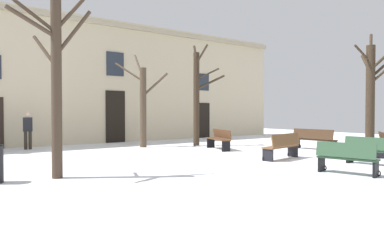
# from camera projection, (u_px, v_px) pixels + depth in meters

# --- Properties ---
(ground_plane) EXTENTS (36.72, 36.72, 0.00)m
(ground_plane) POSITION_uv_depth(u_px,v_px,m) (221.00, 160.00, 12.27)
(ground_plane) COLOR white
(building_facade) EXTENTS (22.95, 0.60, 6.56)m
(building_facade) POSITION_uv_depth(u_px,v_px,m) (115.00, 81.00, 19.34)
(building_facade) COLOR beige
(building_facade) RESTS_ON ground
(tree_near_facade) EXTENTS (1.91, 1.36, 4.97)m
(tree_near_facade) POSITION_uv_depth(u_px,v_px,m) (197.00, 95.00, 17.34)
(tree_near_facade) COLOR #382B1E
(tree_near_facade) RESTS_ON ground
(tree_left_of_center) EXTENTS (2.09, 2.13, 5.07)m
(tree_left_of_center) POSITION_uv_depth(u_px,v_px,m) (371.00, 92.00, 14.94)
(tree_left_of_center) COLOR #382B1E
(tree_left_of_center) RESTS_ON ground
(tree_foreground) EXTENTS (2.03, 1.20, 4.69)m
(tree_foreground) POSITION_uv_depth(u_px,v_px,m) (56.00, 76.00, 8.85)
(tree_foreground) COLOR #423326
(tree_foreground) RESTS_ON ground
(tree_right_of_center) EXTENTS (1.89, 2.01, 4.51)m
(tree_right_of_center) POSITION_uv_depth(u_px,v_px,m) (143.00, 103.00, 16.66)
(tree_right_of_center) COLOR #4C3D2D
(tree_right_of_center) RESTS_ON ground
(bench_by_litter_bin) EXTENTS (0.94, 1.88, 0.89)m
(bench_by_litter_bin) POSITION_uv_depth(u_px,v_px,m) (219.00, 139.00, 15.59)
(bench_by_litter_bin) COLOR #51331E
(bench_by_litter_bin) RESTS_ON ground
(bench_back_to_back_right) EXTENTS (1.88, 0.77, 0.91)m
(bench_back_to_back_right) POSITION_uv_depth(u_px,v_px,m) (283.00, 146.00, 12.43)
(bench_back_to_back_right) COLOR brown
(bench_back_to_back_right) RESTS_ON ground
(bench_near_lamp) EXTENTS (0.81, 1.59, 0.86)m
(bench_near_lamp) POSITION_uv_depth(u_px,v_px,m) (347.00, 158.00, 9.42)
(bench_near_lamp) COLOR #2D4C33
(bench_near_lamp) RESTS_ON ground
(bench_facing_shops) EXTENTS (1.56, 1.36, 0.89)m
(bench_facing_shops) POSITION_uv_depth(u_px,v_px,m) (380.00, 144.00, 13.27)
(bench_facing_shops) COLOR #3D2819
(bench_facing_shops) RESTS_ON ground
(bench_near_center_tree) EXTENTS (0.62, 1.68, 0.88)m
(bench_near_center_tree) POSITION_uv_depth(u_px,v_px,m) (373.00, 151.00, 10.97)
(bench_near_center_tree) COLOR #2D4C33
(bench_near_center_tree) RESTS_ON ground
(bench_back_to_back_left) EXTENTS (0.65, 1.94, 0.91)m
(bench_back_to_back_left) POSITION_uv_depth(u_px,v_px,m) (314.00, 139.00, 15.52)
(bench_back_to_back_left) COLOR #3D2819
(bench_back_to_back_left) RESTS_ON ground
(person_near_bench) EXTENTS (0.42, 0.30, 1.66)m
(person_near_bench) POSITION_uv_depth(u_px,v_px,m) (28.00, 129.00, 15.63)
(person_near_bench) COLOR #2D271E
(person_near_bench) RESTS_ON ground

